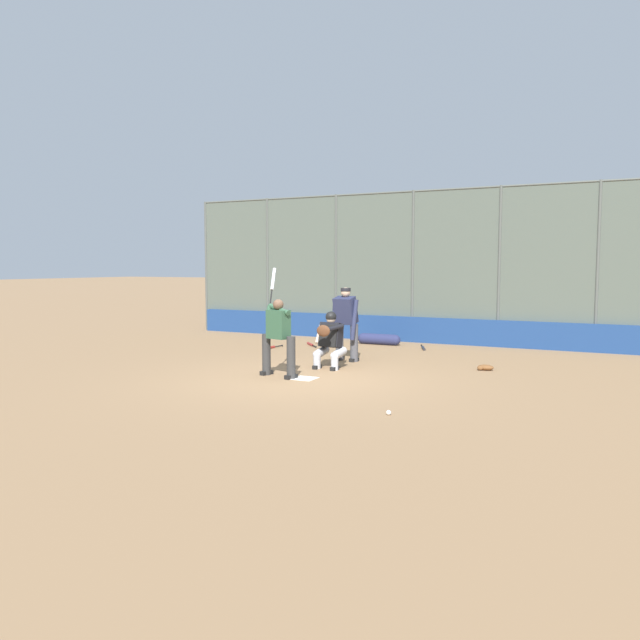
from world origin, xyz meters
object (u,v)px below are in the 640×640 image
spare_bat_by_padding (311,344)px  equipment_bag_dugout_side (379,339)px  spare_bat_near_backstop (270,347)px  spare_bat_third_base_side (423,348)px  catcher_behind_plate (329,339)px  baseball_loose (389,413)px  fielding_glove_on_dirt (485,367)px  umpire_home (346,322)px  batter_at_plate (278,335)px

spare_bat_by_padding → equipment_bag_dugout_side: equipment_bag_dugout_side is taller
spare_bat_near_backstop → equipment_bag_dugout_side: 3.05m
spare_bat_third_base_side → catcher_behind_plate: bearing=-35.4°
catcher_behind_plate → baseball_loose: catcher_behind_plate is taller
fielding_glove_on_dirt → equipment_bag_dugout_side: 4.59m
umpire_home → equipment_bag_dugout_side: bearing=-74.9°
batter_at_plate → spare_bat_third_base_side: bearing=-89.8°
fielding_glove_on_dirt → equipment_bag_dugout_side: equipment_bag_dugout_side is taller
spare_bat_near_backstop → spare_bat_third_base_side: bearing=125.0°
batter_at_plate → spare_bat_near_backstop: 4.21m
spare_bat_near_backstop → fielding_glove_on_dirt: bearing=90.7°
batter_at_plate → spare_bat_by_padding: bearing=-55.5°
spare_bat_third_base_side → fielding_glove_on_dirt: (-2.13, 2.61, 0.03)m
catcher_behind_plate → spare_bat_near_backstop: (2.73, -2.12, -0.59)m
catcher_behind_plate → spare_bat_third_base_side: size_ratio=1.48×
catcher_behind_plate → equipment_bag_dugout_side: size_ratio=0.98×
equipment_bag_dugout_side → baseball_loose: bearing=112.1°
batter_at_plate → catcher_behind_plate: 1.43m
spare_bat_by_padding → spare_bat_third_base_side: bearing=-119.2°
spare_bat_by_padding → fielding_glove_on_dirt: (-5.08, 1.93, 0.03)m
batter_at_plate → spare_bat_third_base_side: (-1.34, -5.17, -0.80)m
umpire_home → equipment_bag_dugout_side: umpire_home is taller
fielding_glove_on_dirt → spare_bat_by_padding: bearing=-20.8°
spare_bat_by_padding → baseball_loose: baseball_loose is taller
catcher_behind_plate → spare_bat_third_base_side: catcher_behind_plate is taller
fielding_glove_on_dirt → umpire_home: bearing=2.7°
catcher_behind_plate → fielding_glove_on_dirt: (-3.01, -1.22, -0.57)m
spare_bat_third_base_side → equipment_bag_dugout_side: size_ratio=0.66×
fielding_glove_on_dirt → batter_at_plate: bearing=36.3°
spare_bat_third_base_side → fielding_glove_on_dirt: bearing=16.7°
umpire_home → equipment_bag_dugout_side: (0.40, -3.12, -0.75)m
catcher_behind_plate → equipment_bag_dugout_side: catcher_behind_plate is taller
spare_bat_near_backstop → equipment_bag_dugout_side: (-2.24, -2.07, 0.12)m
baseball_loose → equipment_bag_dugout_side: bearing=-67.9°
batter_at_plate → baseball_loose: bearing=161.3°
catcher_behind_plate → baseball_loose: (-2.56, 3.34, -0.59)m
umpire_home → spare_bat_third_base_side: (-0.98, -2.76, -0.87)m
batter_at_plate → spare_bat_near_backstop: (2.26, -3.45, -0.80)m
umpire_home → baseball_loose: 5.23m
catcher_behind_plate → spare_bat_third_base_side: bearing=-102.2°
batter_at_plate → equipment_bag_dugout_side: bearing=-74.9°
spare_bat_near_backstop → spare_bat_third_base_side: (-3.61, -1.71, 0.00)m
umpire_home → fielding_glove_on_dirt: size_ratio=5.08×
equipment_bag_dugout_side → umpire_home: bearing=97.2°
umpire_home → fielding_glove_on_dirt: 3.22m
baseball_loose → equipment_bag_dugout_side: size_ratio=0.06×
spare_bat_third_base_side → baseball_loose: bearing=-9.3°
fielding_glove_on_dirt → baseball_loose: fielding_glove_on_dirt is taller
fielding_glove_on_dirt → spare_bat_near_backstop: bearing=-8.9°
batter_at_plate → fielding_glove_on_dirt: 4.38m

